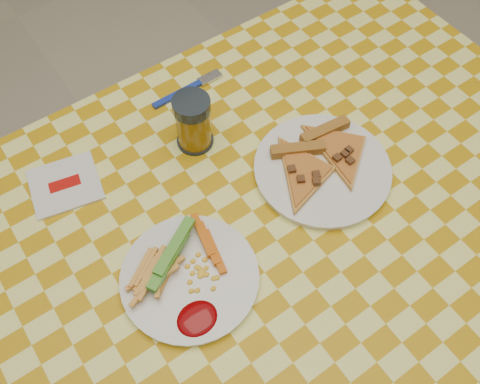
# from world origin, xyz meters

# --- Properties ---
(ground) EXTENTS (8.00, 8.00, 0.00)m
(ground) POSITION_xyz_m (0.00, 0.00, 0.00)
(ground) COLOR #BBB097
(ground) RESTS_ON ground
(table) EXTENTS (1.28, 0.88, 0.76)m
(table) POSITION_xyz_m (0.00, 0.00, 0.68)
(table) COLOR silver
(table) RESTS_ON ground
(plate_left) EXTENTS (0.27, 0.27, 0.01)m
(plate_left) POSITION_xyz_m (-0.16, -0.01, 0.76)
(plate_left) COLOR white
(plate_left) RESTS_ON table
(plate_right) EXTENTS (0.27, 0.27, 0.01)m
(plate_right) POSITION_xyz_m (0.15, 0.03, 0.76)
(plate_right) COLOR white
(plate_right) RESTS_ON table
(fries_veggies) EXTENTS (0.20, 0.18, 0.04)m
(fries_veggies) POSITION_xyz_m (-0.17, 0.01, 0.78)
(fries_veggies) COLOR #EDAD4B
(fries_veggies) RESTS_ON plate_left
(pizza_slices) EXTENTS (0.25, 0.23, 0.02)m
(pizza_slices) POSITION_xyz_m (0.16, 0.04, 0.78)
(pizza_slices) COLOR gold
(pizza_slices) RESTS_ON plate_right
(drink_glass) EXTENTS (0.07, 0.07, 0.11)m
(drink_glass) POSITION_xyz_m (0.00, 0.22, 0.81)
(drink_glass) COLOR black
(drink_glass) RESTS_ON table
(napkin) EXTENTS (0.14, 0.13, 0.01)m
(napkin) POSITION_xyz_m (-0.24, 0.27, 0.76)
(napkin) COLOR silver
(napkin) RESTS_ON table
(fork) EXTENTS (0.16, 0.02, 0.01)m
(fork) POSITION_xyz_m (0.06, 0.34, 0.76)
(fork) COLOR #162C97
(fork) RESTS_ON table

